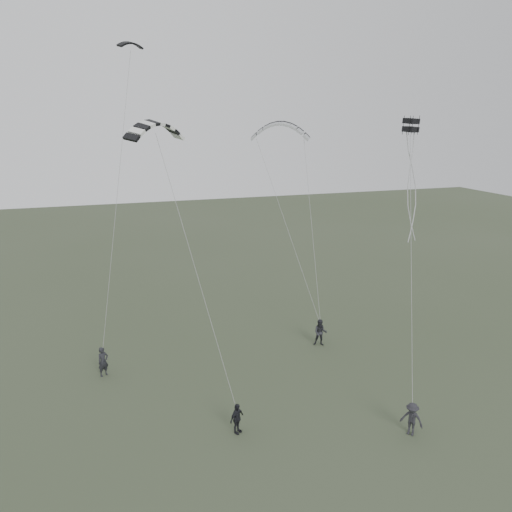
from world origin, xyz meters
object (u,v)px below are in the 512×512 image
object	(u,v)px
flyer_left	(103,362)
flyer_far	(412,419)
flyer_right	(320,333)
kite_box	(411,125)
kite_striped	(155,123)
flyer_center	(237,419)
kite_pale_large	(280,124)
kite_dark_small	(130,43)

from	to	relation	value
flyer_left	flyer_far	size ratio (longest dim) A/B	1.07
flyer_right	kite_box	distance (m)	13.99
kite_striped	flyer_center	bearing A→B (deg)	-99.31
flyer_far	kite_pale_large	bearing A→B (deg)	140.16
flyer_right	kite_box	bearing A→B (deg)	-16.81
flyer_center	flyer_far	size ratio (longest dim) A/B	0.93
flyer_center	kite_dark_small	distance (m)	21.43
flyer_right	kite_striped	size ratio (longest dim) A/B	0.55
kite_box	kite_dark_small	bearing A→B (deg)	131.82
kite_dark_small	flyer_right	bearing A→B (deg)	-47.27
flyer_right	flyer_far	xyz separation A→B (m)	(-0.08, -10.14, -0.07)
flyer_right	flyer_center	distance (m)	10.82
flyer_left	flyer_far	xyz separation A→B (m)	(13.58, -10.37, -0.06)
flyer_left	flyer_far	bearing A→B (deg)	-66.24
kite_striped	kite_box	bearing A→B (deg)	-38.34
flyer_far	kite_box	distance (m)	15.39
flyer_right	kite_box	size ratio (longest dim) A/B	2.45
kite_box	kite_striped	bearing A→B (deg)	154.80
flyer_far	kite_dark_small	size ratio (longest dim) A/B	1.09
flyer_right	flyer_far	bearing A→B (deg)	-64.88
flyer_right	flyer_far	size ratio (longest dim) A/B	1.09
kite_dark_small	kite_box	xyz separation A→B (m)	(14.15, -7.21, -4.53)
flyer_far	kite_striped	bearing A→B (deg)	-167.21
flyer_right	kite_striped	distance (m)	16.99
flyer_right	flyer_center	xyz separation A→B (m)	(-7.84, -7.47, -0.13)
flyer_left	kite_pale_large	world-z (taller)	kite_pale_large
flyer_left	kite_box	xyz separation A→B (m)	(17.12, -3.38, 13.19)
flyer_center	kite_box	xyz separation A→B (m)	(11.30, 4.30, 13.31)
flyer_right	kite_dark_small	xyz separation A→B (m)	(-10.69, 4.05, 17.71)
kite_pale_large	flyer_far	bearing A→B (deg)	-63.53
flyer_left	kite_box	distance (m)	21.88
kite_striped	kite_dark_small	bearing A→B (deg)	59.28
kite_dark_small	kite_striped	size ratio (longest dim) A/B	0.46
flyer_right	flyer_center	world-z (taller)	flyer_right
flyer_far	kite_dark_small	xyz separation A→B (m)	(-10.61, 14.19, 17.78)
flyer_right	flyer_left	bearing A→B (deg)	-155.36
flyer_left	kite_pale_large	xyz separation A→B (m)	(13.74, 7.87, 13.20)
flyer_far	kite_box	world-z (taller)	kite_box
flyer_far	kite_pale_large	distance (m)	22.55
flyer_center	flyer_far	bearing A→B (deg)	-53.64
flyer_left	flyer_far	world-z (taller)	flyer_left
flyer_far	flyer_center	bearing A→B (deg)	-148.37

